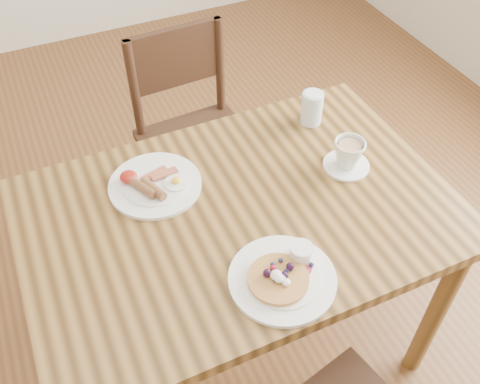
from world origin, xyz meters
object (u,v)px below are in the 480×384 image
(chair_far, at_px, (194,132))
(pancake_plate, at_px, (283,276))
(dining_table, at_px, (240,232))
(breakfast_plate, at_px, (154,184))
(water_glass, at_px, (312,108))
(teacup_saucer, at_px, (348,155))

(chair_far, bearing_deg, pancake_plate, 80.60)
(dining_table, xyz_separation_m, breakfast_plate, (-0.19, 0.18, 0.11))
(dining_table, distance_m, chair_far, 0.69)
(pancake_plate, distance_m, breakfast_plate, 0.48)
(breakfast_plate, distance_m, water_glass, 0.57)
(chair_far, xyz_separation_m, breakfast_plate, (-0.29, -0.48, 0.27))
(dining_table, height_order, breakfast_plate, breakfast_plate)
(chair_far, distance_m, water_glass, 0.58)
(dining_table, distance_m, water_glass, 0.48)
(chair_far, distance_m, teacup_saucer, 0.75)
(water_glass, bearing_deg, chair_far, 123.75)
(teacup_saucer, bearing_deg, water_glass, 87.69)
(water_glass, bearing_deg, pancake_plate, -125.85)
(dining_table, xyz_separation_m, chair_far, (0.10, 0.66, -0.16))
(teacup_saucer, bearing_deg, chair_far, 112.24)
(dining_table, xyz_separation_m, pancake_plate, (0.00, -0.26, 0.11))
(dining_table, bearing_deg, teacup_saucer, 4.19)
(breakfast_plate, xyz_separation_m, teacup_saucer, (0.56, -0.16, 0.03))
(breakfast_plate, xyz_separation_m, water_glass, (0.56, 0.08, 0.04))
(chair_far, bearing_deg, teacup_saucer, 109.26)
(teacup_saucer, bearing_deg, breakfast_plate, 164.16)
(chair_far, relative_size, pancake_plate, 3.26)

